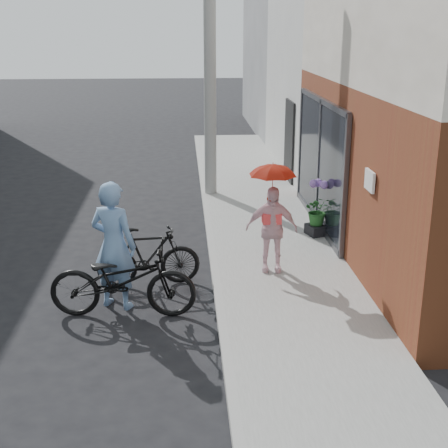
{
  "coord_description": "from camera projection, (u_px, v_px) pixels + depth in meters",
  "views": [
    {
      "loc": [
        0.45,
        -8.46,
        4.01
      ],
      "look_at": [
        1.05,
        0.51,
        1.1
      ],
      "focal_mm": 50.0,
      "sensor_mm": 36.0,
      "label": 1
    }
  ],
  "objects": [
    {
      "name": "bike_right",
      "position": [
        149.0,
        257.0,
        9.84
      ],
      "size": [
        1.67,
        0.65,
        0.98
      ],
      "primitive_type": "imported",
      "rotation": [
        0.0,
        0.0,
        1.69
      ],
      "color": "black",
      "rests_on": "ground"
    },
    {
      "name": "planter",
      "position": [
        317.0,
        230.0,
        11.98
      ],
      "size": [
        0.47,
        0.47,
        0.2
      ],
      "primitive_type": "cube",
      "rotation": [
        0.0,
        0.0,
        0.32
      ],
      "color": "black",
      "rests_on": "sidewalk"
    },
    {
      "name": "curb",
      "position": [
        212.0,
        254.0,
        11.18
      ],
      "size": [
        0.12,
        24.0,
        0.12
      ],
      "primitive_type": "cube",
      "color": "#9E9E99",
      "rests_on": "ground"
    },
    {
      "name": "kimono_woman",
      "position": [
        271.0,
        229.0,
        10.08
      ],
      "size": [
        0.86,
        0.42,
        1.42
      ],
      "primitive_type": "imported",
      "rotation": [
        0.0,
        0.0,
        -0.09
      ],
      "color": "silver",
      "rests_on": "sidewalk"
    },
    {
      "name": "plaster_building",
      "position": [
        426.0,
        42.0,
        17.16
      ],
      "size": [
        8.0,
        6.0,
        7.0
      ],
      "primitive_type": "cube",
      "color": "silver",
      "rests_on": "ground"
    },
    {
      "name": "east_building_far",
      "position": [
        357.0,
        37.0,
        23.81
      ],
      "size": [
        8.0,
        8.0,
        7.0
      ],
      "primitive_type": "cube",
      "color": "slate",
      "rests_on": "ground"
    },
    {
      "name": "officer",
      "position": [
        114.0,
        246.0,
        8.97
      ],
      "size": [
        0.82,
        0.7,
        1.91
      ],
      "primitive_type": "imported",
      "rotation": [
        0.0,
        0.0,
        2.72
      ],
      "color": "#6A90BD",
      "rests_on": "ground"
    },
    {
      "name": "sidewalk",
      "position": [
        276.0,
        252.0,
        11.25
      ],
      "size": [
        2.2,
        24.0,
        0.12
      ],
      "primitive_type": "cube",
      "color": "gray",
      "rests_on": "ground"
    },
    {
      "name": "utility_pole",
      "position": [
        210.0,
        47.0,
        13.93
      ],
      "size": [
        0.28,
        0.28,
        7.0
      ],
      "primitive_type": "cylinder",
      "color": "#9E9E99",
      "rests_on": "ground"
    },
    {
      "name": "parasol",
      "position": [
        273.0,
        167.0,
        9.76
      ],
      "size": [
        0.73,
        0.73,
        0.64
      ],
      "primitive_type": "imported",
      "color": "red",
      "rests_on": "kimono_woman"
    },
    {
      "name": "bike_left",
      "position": [
        123.0,
        280.0,
        8.8
      ],
      "size": [
        2.12,
        0.88,
        1.09
      ],
      "primitive_type": "imported",
      "rotation": [
        0.0,
        0.0,
        1.5
      ],
      "color": "black",
      "rests_on": "ground"
    },
    {
      "name": "ground",
      "position": [
        156.0,
        307.0,
        9.24
      ],
      "size": [
        80.0,
        80.0,
        0.0
      ],
      "primitive_type": "plane",
      "color": "black",
      "rests_on": "ground"
    },
    {
      "name": "potted_plant",
      "position": [
        318.0,
        210.0,
        11.87
      ],
      "size": [
        0.52,
        0.45,
        0.57
      ],
      "primitive_type": "imported",
      "color": "#255C25",
      "rests_on": "planter"
    }
  ]
}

